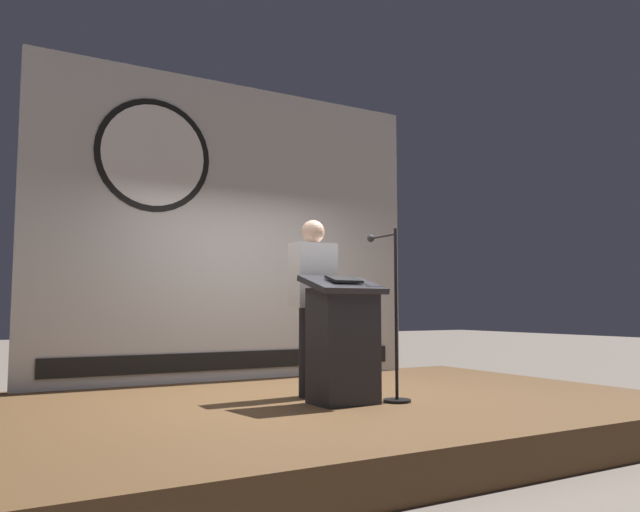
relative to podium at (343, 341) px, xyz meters
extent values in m
plane|color=#6B6056|center=(-0.15, 0.29, -0.83)|extent=(40.00, 40.00, 0.00)
cube|color=brown|center=(-0.15, 0.29, -0.68)|extent=(6.40, 4.00, 0.30)
cube|color=silver|center=(-0.15, 2.14, 1.19)|extent=(4.61, 0.10, 3.44)
cylinder|color=black|center=(-1.13, 2.09, 1.94)|extent=(1.25, 0.02, 1.25)
cylinder|color=white|center=(-1.13, 2.08, 1.94)|extent=(1.12, 0.02, 1.12)
cube|color=black|center=(-0.15, 2.09, -0.31)|extent=(4.15, 0.02, 0.20)
cube|color=#26262B|center=(0.00, 0.00, -0.04)|extent=(0.52, 0.40, 0.98)
cube|color=#26262B|center=(0.00, 0.00, 0.48)|extent=(0.64, 0.50, 0.17)
cube|color=black|center=(0.00, -0.02, 0.52)|extent=(0.28, 0.20, 0.07)
cylinder|color=black|center=(-0.03, 0.48, -0.13)|extent=(0.26, 0.26, 0.81)
cube|color=white|center=(-0.03, 0.48, 0.58)|extent=(0.40, 0.24, 0.60)
sphere|color=tan|center=(-0.03, 0.48, 0.99)|extent=(0.22, 0.22, 0.22)
cylinder|color=black|center=(0.45, -0.15, -0.52)|extent=(0.24, 0.24, 0.02)
cylinder|color=black|center=(0.45, -0.15, 0.22)|extent=(0.03, 0.03, 1.51)
cylinder|color=black|center=(0.45, 0.04, 0.93)|extent=(0.02, 0.39, 0.02)
sphere|color=#262626|center=(0.45, 0.24, 0.93)|extent=(0.07, 0.07, 0.07)
camera|label=1|loc=(-2.77, -4.50, 0.27)|focal=34.35mm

